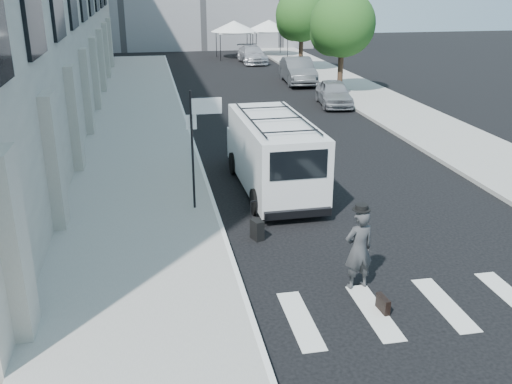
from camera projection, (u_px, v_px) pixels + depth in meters
name	position (u px, v px, depth m)	size (l,w,h in m)	color
ground	(308.00, 252.00, 14.60)	(120.00, 120.00, 0.00)	black
sidewalk_left	(139.00, 117.00, 28.54)	(4.50, 48.00, 0.15)	gray
sidewalk_right	(361.00, 93.00, 34.56)	(4.00, 56.00, 0.15)	gray
sign_pole	(200.00, 125.00, 16.20)	(1.03, 0.07, 3.50)	black
tree_near	(340.00, 26.00, 33.07)	(3.80, 3.83, 6.03)	black
tree_far	(300.00, 17.00, 41.35)	(3.80, 3.83, 6.03)	black
tent_left	(234.00, 26.00, 49.31)	(4.00, 4.00, 3.20)	black
tent_right	(269.00, 26.00, 50.34)	(4.00, 4.00, 3.20)	black
businessman	(359.00, 249.00, 12.60)	(0.69, 0.45, 1.89)	#343436
briefcase	(383.00, 304.00, 11.92)	(0.12, 0.44, 0.34)	black
suitcase	(257.00, 230.00, 15.20)	(0.35, 0.44, 1.05)	black
cargo_van	(273.00, 153.00, 18.61)	(2.34, 6.35, 2.37)	silver
parked_car_a	(334.00, 93.00, 31.25)	(1.64, 4.07, 1.39)	gray
parked_car_b	(298.00, 71.00, 37.87)	(1.77, 5.09, 1.68)	#4D5054
parked_car_c	(252.00, 55.00, 47.23)	(1.94, 4.78, 1.39)	#AAABB2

